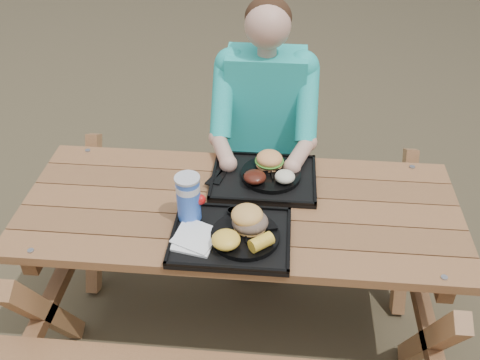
{
  "coord_description": "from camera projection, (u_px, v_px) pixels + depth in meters",
  "views": [
    {
      "loc": [
        0.15,
        -1.68,
        2.15
      ],
      "look_at": [
        0.0,
        0.0,
        0.88
      ],
      "focal_mm": 40.0,
      "sensor_mm": 36.0,
      "label": 1
    }
  ],
  "objects": [
    {
      "name": "diner",
      "position": [
        264.0,
        143.0,
        2.77
      ],
      "size": [
        0.48,
        0.84,
        1.28
      ],
      "primitive_type": null,
      "color": "#1AB6BB",
      "rests_on": "ground"
    },
    {
      "name": "burger",
      "position": [
        270.0,
        156.0,
        2.32
      ],
      "size": [
        0.12,
        0.12,
        0.1
      ],
      "primitive_type": null,
      "color": "#F89E57",
      "rests_on": "plate_far"
    },
    {
      "name": "mac_cheese",
      "position": [
        226.0,
        240.0,
        1.93
      ],
      "size": [
        0.11,
        0.11,
        0.05
      ],
      "primitive_type": "ellipsoid",
      "color": "yellow",
      "rests_on": "plate_near"
    },
    {
      "name": "potato_salad",
      "position": [
        285.0,
        177.0,
        2.25
      ],
      "size": [
        0.09,
        0.09,
        0.05
      ],
      "primitive_type": "ellipsoid",
      "color": "#EFE8CA",
      "rests_on": "plate_far"
    },
    {
      "name": "napkin_stack",
      "position": [
        194.0,
        239.0,
        1.99
      ],
      "size": [
        0.18,
        0.18,
        0.02
      ],
      "primitive_type": "cube",
      "rotation": [
        0.0,
        0.0,
        -0.19
      ],
      "color": "white",
      "rests_on": "tray_near"
    },
    {
      "name": "ground",
      "position": [
        240.0,
        322.0,
        2.65
      ],
      "size": [
        60.0,
        60.0,
        0.0
      ],
      "primitive_type": "plane",
      "color": "#999999",
      "rests_on": "ground"
    },
    {
      "name": "soda_cup",
      "position": [
        189.0,
        199.0,
        2.05
      ],
      "size": [
        0.09,
        0.09,
        0.19
      ],
      "primitive_type": "cylinder",
      "color": "blue",
      "rests_on": "tray_near"
    },
    {
      "name": "plate_near",
      "position": [
        245.0,
        236.0,
        2.0
      ],
      "size": [
        0.26,
        0.26,
        0.02
      ],
      "primitive_type": "cylinder",
      "color": "black",
      "rests_on": "tray_near"
    },
    {
      "name": "tray_far",
      "position": [
        264.0,
        179.0,
        2.32
      ],
      "size": [
        0.45,
        0.35,
        0.02
      ],
      "primitive_type": "cube",
      "color": "black",
      "rests_on": "picnic_table"
    },
    {
      "name": "sandwich",
      "position": [
        250.0,
        214.0,
        1.99
      ],
      "size": [
        0.13,
        0.13,
        0.13
      ],
      "primitive_type": null,
      "color": "#EBA753",
      "rests_on": "plate_near"
    },
    {
      "name": "picnic_table",
      "position": [
        240.0,
        269.0,
        2.42
      ],
      "size": [
        1.8,
        1.49,
        0.75
      ],
      "primitive_type": null,
      "color": "#999999",
      "rests_on": "ground"
    },
    {
      "name": "plate_far",
      "position": [
        271.0,
        174.0,
        2.32
      ],
      "size": [
        0.26,
        0.26,
        0.02
      ],
      "primitive_type": "cylinder",
      "color": "black",
      "rests_on": "tray_far"
    },
    {
      "name": "baked_beans",
      "position": [
        255.0,
        177.0,
        2.25
      ],
      "size": [
        0.1,
        0.1,
        0.04
      ],
      "primitive_type": "ellipsoid",
      "color": "#45160D",
      "rests_on": "plate_far"
    },
    {
      "name": "condiment_mustard",
      "position": [
        250.0,
        213.0,
        2.1
      ],
      "size": [
        0.06,
        0.06,
        0.03
      ],
      "primitive_type": "cylinder",
      "color": "yellow",
      "rests_on": "tray_near"
    },
    {
      "name": "cutlery_far",
      "position": [
        223.0,
        173.0,
        2.33
      ],
      "size": [
        0.07,
        0.17,
        0.01
      ],
      "primitive_type": "cube",
      "rotation": [
        0.0,
        0.0,
        -0.25
      ],
      "color": "black",
      "rests_on": "tray_far"
    },
    {
      "name": "condiment_bbq",
      "position": [
        233.0,
        213.0,
        2.1
      ],
      "size": [
        0.05,
        0.05,
        0.03
      ],
      "primitive_type": "cylinder",
      "color": "black",
      "rests_on": "tray_near"
    },
    {
      "name": "corn_cob",
      "position": [
        261.0,
        242.0,
        1.93
      ],
      "size": [
        0.12,
        0.12,
        0.05
      ],
      "primitive_type": null,
      "rotation": [
        0.0,
        0.0,
        0.69
      ],
      "color": "yellow",
      "rests_on": "plate_near"
    },
    {
      "name": "tray_near",
      "position": [
        231.0,
        238.0,
        2.02
      ],
      "size": [
        0.45,
        0.35,
        0.02
      ],
      "primitive_type": "cube",
      "color": "black",
      "rests_on": "picnic_table"
    }
  ]
}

